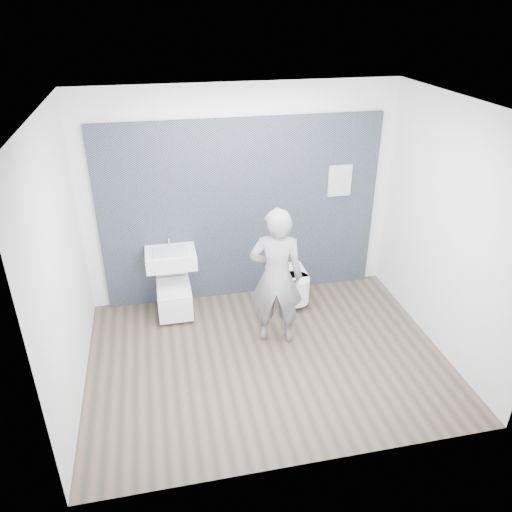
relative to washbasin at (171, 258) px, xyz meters
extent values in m
plane|color=brown|center=(0.96, -1.21, -0.77)|extent=(4.00, 4.00, 0.00)
plane|color=silver|center=(0.96, 0.29, 0.63)|extent=(4.00, 0.00, 4.00)
plane|color=silver|center=(0.96, -2.71, 0.63)|extent=(4.00, 0.00, 4.00)
plane|color=silver|center=(-1.04, -1.21, 0.63)|extent=(0.00, 3.00, 3.00)
plane|color=silver|center=(2.96, -1.21, 0.63)|extent=(0.00, 3.00, 3.00)
plane|color=white|center=(0.96, -1.21, 2.03)|extent=(4.00, 4.00, 0.00)
cube|color=black|center=(0.96, 0.26, -0.77)|extent=(3.60, 0.06, 2.40)
cube|color=white|center=(0.00, 0.00, -0.01)|extent=(0.62, 0.46, 0.19)
cube|color=silver|center=(0.00, -0.02, 0.08)|extent=(0.43, 0.31, 0.03)
cylinder|color=silver|center=(0.00, 0.17, 0.16)|extent=(0.02, 0.02, 0.15)
cylinder|color=silver|center=(0.00, 0.12, 0.23)|extent=(0.02, 0.10, 0.02)
cylinder|color=silver|center=(0.00, 0.21, -0.16)|extent=(0.04, 0.04, 0.12)
cube|color=white|center=(0.00, -0.07, -0.55)|extent=(0.42, 0.61, 0.36)
cylinder|color=silver|center=(0.00, -0.12, -0.38)|extent=(0.30, 0.30, 0.03)
cube|color=white|center=(0.00, -0.12, -0.36)|extent=(0.40, 0.49, 0.02)
cube|color=white|center=(0.00, 0.10, -0.14)|extent=(0.40, 0.17, 0.42)
cube|color=silver|center=(0.00, 0.20, -0.69)|extent=(0.11, 0.06, 0.08)
cube|color=white|center=(1.56, 0.00, -0.53)|extent=(0.39, 0.46, 0.33)
cylinder|color=white|center=(1.56, -0.22, -0.53)|extent=(0.39, 0.39, 0.33)
cube|color=white|center=(1.56, -0.03, -0.35)|extent=(0.37, 0.43, 0.03)
cylinder|color=white|center=(1.56, -0.24, -0.35)|extent=(0.37, 0.37, 0.03)
cube|color=silver|center=(1.56, 0.20, -0.65)|extent=(0.11, 0.06, 0.08)
cube|color=white|center=(2.24, 0.22, -0.77)|extent=(0.31, 0.03, 0.41)
imported|color=slate|center=(1.14, -0.87, 0.07)|extent=(0.69, 0.54, 1.68)
camera|label=1|loc=(-0.10, -5.60, 2.89)|focal=35.00mm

